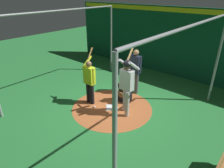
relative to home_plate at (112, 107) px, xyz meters
The scene contains 11 objects.
ground_plane 0.01m from the home_plate, ahead, with size 27.67×27.67×0.00m, color #287A38.
dirt_circle 0.01m from the home_plate, ahead, with size 2.87×2.87×0.01m, color #B76033.
home_plate is the anchor object (origin of this frame).
batter 1.31m from the home_plate, 96.37° to the left, with size 0.68×0.49×2.24m.
catcher 0.76m from the home_plate, behind, with size 0.58×0.40×0.97m.
umpire 1.83m from the home_plate, behind, with size 0.23×0.49×1.82m.
visitor 1.30m from the home_plate, 74.52° to the right, with size 0.54×0.49×2.02m.
back_wall 4.66m from the home_plate, behind, with size 0.22×11.67×3.21m.
cage_frame 2.22m from the home_plate, ahead, with size 5.73×5.01×3.22m.
baseball_0 0.57m from the home_plate, 47.38° to the left, with size 0.07×0.07×0.07m, color white.
baseball_1 0.64m from the home_plate, 49.73° to the right, with size 0.07×0.07×0.07m, color white.
Camera 1 is at (4.73, 4.04, 3.89)m, focal length 32.29 mm.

